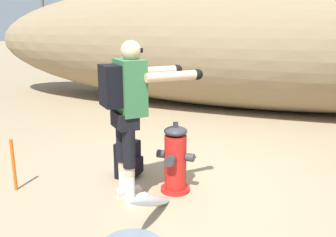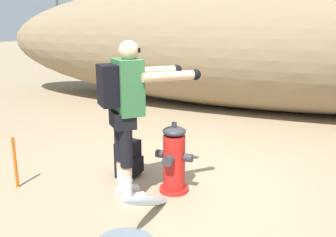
% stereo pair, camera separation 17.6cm
% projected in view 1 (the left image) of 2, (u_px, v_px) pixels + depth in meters
% --- Properties ---
extents(ground_plane, '(56.00, 56.00, 0.04)m').
position_uv_depth(ground_plane, '(191.00, 191.00, 4.17)').
color(ground_plane, '#998466').
extents(dirt_embankment, '(13.21, 3.20, 2.78)m').
position_uv_depth(dirt_embankment, '(252.00, 44.00, 7.89)').
color(dirt_embankment, '#897556').
rests_on(dirt_embankment, ground_plane).
extents(fire_hydrant, '(0.42, 0.38, 0.80)m').
position_uv_depth(fire_hydrant, '(175.00, 160.00, 4.04)').
color(fire_hydrant, red).
rests_on(fire_hydrant, ground_plane).
extents(hydrant_water_jet, '(0.53, 1.26, 0.55)m').
position_uv_depth(hydrant_water_jet, '(148.00, 211.00, 3.40)').
color(hydrant_water_jet, silver).
rests_on(hydrant_water_jet, ground_plane).
extents(utility_worker, '(0.95, 0.97, 1.68)m').
position_uv_depth(utility_worker, '(130.00, 103.00, 3.65)').
color(utility_worker, beige).
rests_on(utility_worker, ground_plane).
extents(spare_backpack, '(0.31, 0.32, 0.47)m').
position_uv_depth(spare_backpack, '(128.00, 160.00, 4.47)').
color(spare_backpack, black).
rests_on(spare_backpack, ground_plane).
extents(survey_stake, '(0.04, 0.04, 0.60)m').
position_uv_depth(survey_stake, '(14.00, 165.00, 4.08)').
color(survey_stake, '#E55914').
rests_on(survey_stake, ground_plane).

